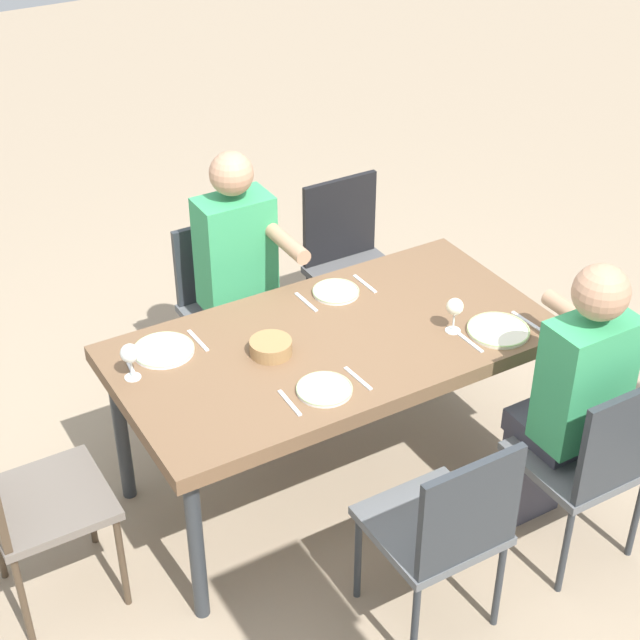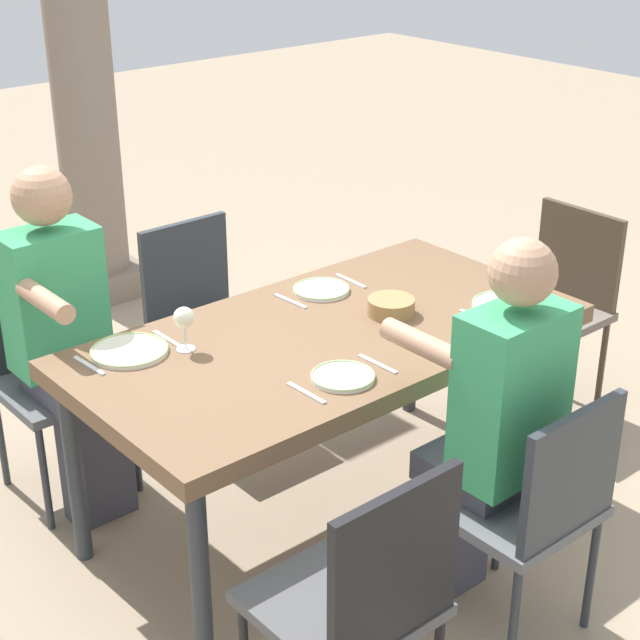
% 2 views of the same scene
% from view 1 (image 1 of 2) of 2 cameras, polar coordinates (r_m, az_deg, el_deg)
% --- Properties ---
extents(ground_plane, '(16.00, 16.00, 0.00)m').
position_cam_1_polar(ground_plane, '(4.54, 0.69, -9.21)').
color(ground_plane, gray).
extents(dining_table, '(1.79, 0.92, 0.78)m').
position_cam_1_polar(dining_table, '(4.09, 0.76, -1.85)').
color(dining_table, brown).
rests_on(dining_table, ground).
extents(chair_west_north, '(0.44, 0.44, 0.92)m').
position_cam_1_polar(chair_west_north, '(4.00, 15.42, -7.57)').
color(chair_west_north, '#5B5E61').
rests_on(chair_west_north, ground).
extents(chair_west_south, '(0.44, 0.44, 0.93)m').
position_cam_1_polar(chair_west_south, '(5.11, 1.80, 3.57)').
color(chair_west_south, '#4F4F50').
rests_on(chair_west_south, ground).
extents(chair_mid_north, '(0.44, 0.44, 0.90)m').
position_cam_1_polar(chair_mid_north, '(3.64, 7.20, -11.61)').
color(chair_mid_north, '#5B5E61').
rests_on(chair_mid_north, ground).
extents(chair_mid_south, '(0.44, 0.44, 0.88)m').
position_cam_1_polar(chair_mid_south, '(4.83, -5.30, 1.19)').
color(chair_mid_south, '#5B5E61').
rests_on(chair_mid_south, ground).
extents(chair_head_east, '(0.44, 0.44, 0.91)m').
position_cam_1_polar(chair_head_east, '(3.84, -16.56, -9.65)').
color(chair_head_east, '#6A6158').
rests_on(chair_head_east, ground).
extents(diner_woman_green, '(0.35, 0.50, 1.32)m').
position_cam_1_polar(diner_woman_green, '(3.98, 14.12, -4.21)').
color(diner_woman_green, '#3F3F4C').
rests_on(diner_woman_green, ground).
extents(diner_man_white, '(0.35, 0.49, 1.32)m').
position_cam_1_polar(diner_man_white, '(4.59, -4.40, 2.21)').
color(diner_man_white, '#3F3F4C').
rests_on(diner_man_white, ground).
extents(plate_0, '(0.26, 0.26, 0.02)m').
position_cam_1_polar(plate_0, '(4.15, 10.17, -0.57)').
color(plate_0, silver).
rests_on(plate_0, dining_table).
extents(wine_glass_0, '(0.07, 0.07, 0.15)m').
position_cam_1_polar(wine_glass_0, '(4.08, 7.72, 0.69)').
color(wine_glass_0, white).
rests_on(wine_glass_0, dining_table).
extents(fork_0, '(0.03, 0.17, 0.01)m').
position_cam_1_polar(fork_0, '(4.24, 11.73, -0.06)').
color(fork_0, silver).
rests_on(fork_0, dining_table).
extents(spoon_0, '(0.02, 0.17, 0.01)m').
position_cam_1_polar(spoon_0, '(4.08, 8.53, -1.24)').
color(spoon_0, silver).
rests_on(spoon_0, dining_table).
extents(plate_1, '(0.21, 0.21, 0.02)m').
position_cam_1_polar(plate_1, '(4.34, 0.91, 1.64)').
color(plate_1, white).
rests_on(plate_1, dining_table).
extents(fork_1, '(0.02, 0.17, 0.01)m').
position_cam_1_polar(fork_1, '(4.41, 2.58, 2.09)').
color(fork_1, silver).
rests_on(fork_1, dining_table).
extents(spoon_1, '(0.02, 0.17, 0.01)m').
position_cam_1_polar(spoon_1, '(4.28, -0.81, 1.04)').
color(spoon_1, silver).
rests_on(spoon_1, dining_table).
extents(plate_2, '(0.22, 0.22, 0.02)m').
position_cam_1_polar(plate_2, '(3.76, 0.25, -3.98)').
color(plate_2, white).
rests_on(plate_2, dining_table).
extents(fork_2, '(0.03, 0.17, 0.01)m').
position_cam_1_polar(fork_2, '(3.83, 2.19, -3.36)').
color(fork_2, silver).
rests_on(fork_2, dining_table).
extents(spoon_2, '(0.02, 0.17, 0.01)m').
position_cam_1_polar(spoon_2, '(3.71, -1.75, -4.76)').
color(spoon_2, silver).
rests_on(spoon_2, dining_table).
extents(plate_3, '(0.25, 0.25, 0.02)m').
position_cam_1_polar(plate_3, '(4.02, -8.95, -1.71)').
color(plate_3, white).
rests_on(plate_3, dining_table).
extents(wine_glass_3, '(0.08, 0.08, 0.15)m').
position_cam_1_polar(wine_glass_3, '(3.84, -10.82, -1.94)').
color(wine_glass_3, white).
rests_on(wine_glass_3, dining_table).
extents(fork_3, '(0.02, 0.17, 0.01)m').
position_cam_1_polar(fork_3, '(4.07, -7.00, -1.17)').
color(fork_3, silver).
rests_on(fork_3, dining_table).
extents(spoon_3, '(0.03, 0.17, 0.01)m').
position_cam_1_polar(spoon_3, '(3.99, -10.92, -2.40)').
color(spoon_3, silver).
rests_on(spoon_3, dining_table).
extents(bread_basket, '(0.17, 0.17, 0.06)m').
position_cam_1_polar(bread_basket, '(3.96, -2.83, -1.56)').
color(bread_basket, '#9E7547').
rests_on(bread_basket, dining_table).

